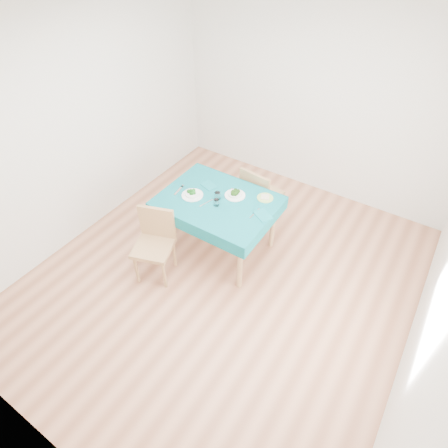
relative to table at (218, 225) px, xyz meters
The scene contains 16 objects.
room_shell 1.10m from the table, 49.01° to the right, with size 4.02×4.52×2.73m.
table is the anchor object (origin of this frame).
chair_near 0.85m from the table, 115.85° to the right, with size 0.41×0.45×1.03m, color #A1794B.
chair_far 0.80m from the table, 76.56° to the left, with size 0.43×0.48×1.09m, color #A1794B.
bowl_near 0.52m from the table, 163.11° to the right, with size 0.25×0.25×0.08m, color white, non-canonical shape.
bowl_far 0.47m from the table, 55.30° to the left, with size 0.24×0.24×0.07m, color white, non-canonical shape.
fork_near 0.63m from the table, 168.35° to the right, with size 0.03×0.20×0.00m, color silver.
knife_near 0.41m from the table, 124.42° to the right, with size 0.01×0.19×0.00m, color silver.
fork_far 0.42m from the table, 76.54° to the left, with size 0.02×0.18×0.00m, color silver.
knife_far 0.60m from the table, ahead, with size 0.02×0.20×0.00m, color silver.
napkin_near 0.48m from the table, 144.91° to the left, with size 0.18×0.13×0.01m, color #0D6A71.
napkin_far 0.68m from the table, ahead, with size 0.20×0.14×0.01m, color #0D6A71.
tumbler_center 0.42m from the table, 129.55° to the left, with size 0.07×0.07×0.09m, color white.
tumbler_side 0.43m from the table, 65.81° to the right, with size 0.06×0.06×0.08m, color white.
side_plate 0.66m from the table, 36.76° to the left, with size 0.19×0.19×0.01m, color #9AC560.
bread_slice 0.67m from the table, 36.76° to the left, with size 0.09×0.09×0.01m, color beige.
Camera 1 is at (1.54, -2.37, 3.42)m, focal length 30.00 mm.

